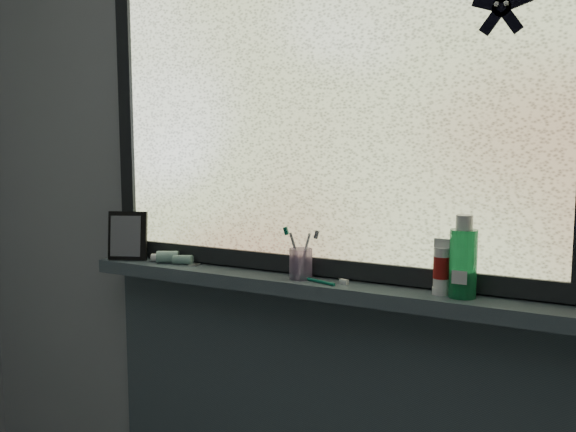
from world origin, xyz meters
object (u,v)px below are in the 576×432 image
(toothbrush_cup, at_px, (301,264))
(cream_tube, at_px, (442,265))
(vanity_mirror, at_px, (128,236))
(mouthwash_bottle, at_px, (463,256))

(toothbrush_cup, bearing_deg, cream_tube, 0.96)
(vanity_mirror, bearing_deg, mouthwash_bottle, -21.81)
(vanity_mirror, bearing_deg, cream_tube, -21.54)
(toothbrush_cup, height_order, mouthwash_bottle, mouthwash_bottle)
(vanity_mirror, distance_m, toothbrush_cup, 0.62)
(toothbrush_cup, bearing_deg, mouthwash_bottle, 0.36)
(mouthwash_bottle, distance_m, cream_tube, 0.06)
(vanity_mirror, height_order, toothbrush_cup, vanity_mirror)
(vanity_mirror, relative_size, toothbrush_cup, 1.84)
(toothbrush_cup, distance_m, mouthwash_bottle, 0.45)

